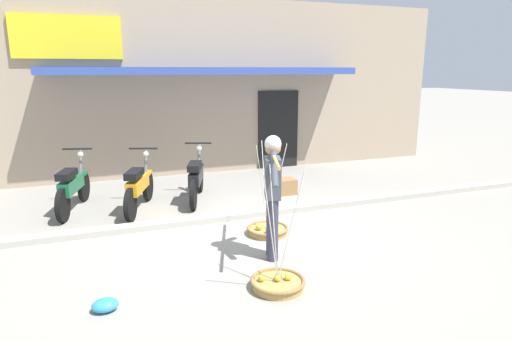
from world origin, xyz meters
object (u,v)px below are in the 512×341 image
Objects in this scene: fruit_basket_left_side at (278,282)px; fruit_basket_right_side at (268,230)px; plastic_litter_bag at (105,305)px; fruit_vendor at (273,189)px; motorcycle_third_in_row at (196,178)px; wooden_crate at (284,186)px; motorcycle_nearest_shop at (73,187)px; motorcycle_second_in_row at (139,187)px.

fruit_basket_right_side is at bearing 72.29° from fruit_basket_left_side.
fruit_basket_right_side is 5.18× the size of plastic_litter_bag.
plastic_litter_bag is at bearing -163.54° from fruit_vendor.
fruit_vendor reaches higher than motorcycle_third_in_row.
fruit_basket_left_side is 1.93m from plastic_litter_bag.
fruit_basket_left_side is 1.00× the size of fruit_basket_right_side.
wooden_crate is at bearing 65.05° from fruit_basket_left_side.
fruit_vendor is 3.04m from motorcycle_third_in_row.
motorcycle_nearest_shop and motorcycle_second_in_row have the same top height.
fruit_vendor is 0.95× the size of motorcycle_nearest_shop.
plastic_litter_bag is at bearing -83.17° from motorcycle_nearest_shop.
motorcycle_second_in_row is at bearing -18.45° from motorcycle_nearest_shop.
motorcycle_nearest_shop is 3.79m from plastic_litter_bag.
fruit_basket_right_side is at bearing -73.23° from motorcycle_third_in_row.
fruit_basket_right_side reaches higher than plastic_litter_bag.
motorcycle_third_in_row is at bearing -3.22° from motorcycle_nearest_shop.
motorcycle_second_in_row is 3.95× the size of wooden_crate.
motorcycle_nearest_shop is (-2.90, 2.28, 0.38)m from fruit_basket_right_side.
fruit_vendor is at bearing 72.24° from fruit_basket_left_side.
fruit_basket_right_side is 2.62m from motorcycle_second_in_row.
fruit_vendor is 6.05× the size of plastic_litter_bag.
fruit_vendor is at bearing -116.92° from wooden_crate.
fruit_vendor is 1.17× the size of fruit_basket_right_side.
fruit_basket_right_side is at bearing 72.35° from fruit_vendor.
wooden_crate reaches higher than plastic_litter_bag.
fruit_vendor is at bearing 16.46° from plastic_litter_bag.
wooden_crate is (1.69, 3.63, 0.09)m from fruit_basket_left_side.
fruit_basket_left_side is 0.83× the size of motorcycle_second_in_row.
motorcycle_second_in_row is at bearing 109.34° from fruit_basket_left_side.
fruit_basket_right_side reaches higher than motorcycle_third_in_row.
wooden_crate is (1.81, -0.17, -0.29)m from motorcycle_third_in_row.
wooden_crate is at bearing -4.17° from motorcycle_nearest_shop.
motorcycle_second_in_row and motorcycle_third_in_row have the same top height.
motorcycle_nearest_shop is at bearing 175.83° from wooden_crate.
motorcycle_nearest_shop is at bearing 121.19° from fruit_basket_left_side.
plastic_litter_bag is at bearing -101.44° from motorcycle_second_in_row.
fruit_basket_right_side is at bearing 30.90° from plastic_litter_bag.
motorcycle_second_in_row is 1.15m from motorcycle_third_in_row.
motorcycle_third_in_row is (-0.65, 2.15, 0.38)m from fruit_basket_right_side.
fruit_vendor is 3.16m from motorcycle_second_in_row.
motorcycle_third_in_row is at bearing 91.87° from fruit_basket_left_side.
fruit_vendor is at bearing -49.59° from motorcycle_nearest_shop.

